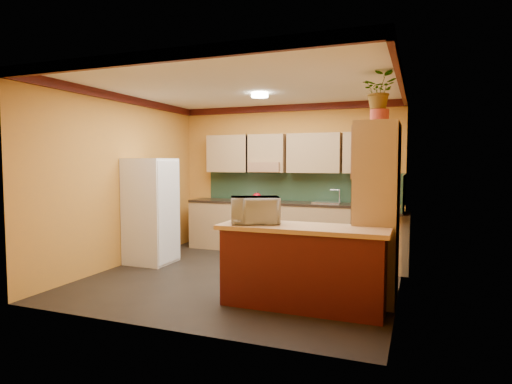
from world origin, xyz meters
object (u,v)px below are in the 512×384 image
at_px(pantry, 377,212).
at_px(stove, 253,225).
at_px(fridge, 151,211).
at_px(breakfast_bar, 303,269).
at_px(microwave, 255,210).
at_px(base_cabinets_back, 285,228).

bearing_deg(pantry, stove, 138.52).
xyz_separation_m(fridge, pantry, (3.60, -0.58, 0.20)).
bearing_deg(fridge, stove, 53.32).
distance_m(stove, pantry, 3.30).
height_order(breakfast_bar, microwave, microwave).
height_order(stove, breakfast_bar, stove).
bearing_deg(stove, base_cabinets_back, 0.00).
distance_m(breakfast_bar, microwave, 0.86).
height_order(base_cabinets_back, microwave, microwave).
height_order(pantry, breakfast_bar, pantry).
bearing_deg(fridge, microwave, -28.07).
height_order(base_cabinets_back, stove, stove).
xyz_separation_m(stove, pantry, (2.43, -2.15, 0.59)).
xyz_separation_m(pantry, breakfast_bar, (-0.74, -0.64, -0.61)).
bearing_deg(microwave, base_cabinets_back, 75.38).
bearing_deg(fridge, base_cabinets_back, 41.17).
xyz_separation_m(fridge, microwave, (2.28, -1.22, 0.23)).
relative_size(stove, microwave, 1.63).
relative_size(base_cabinets_back, stove, 4.01).
relative_size(base_cabinets_back, breakfast_bar, 2.03).
bearing_deg(fridge, breakfast_bar, -23.08).
height_order(base_cabinets_back, breakfast_bar, same).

